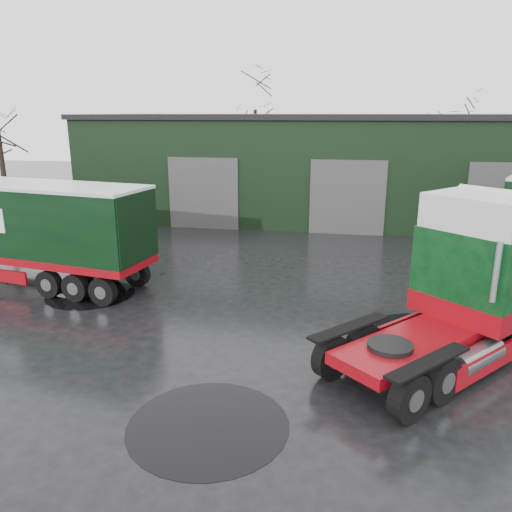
{
  "coord_description": "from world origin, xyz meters",
  "views": [
    {
      "loc": [
        1.98,
        -13.04,
        6.39
      ],
      "look_at": [
        -0.97,
        2.98,
        1.7
      ],
      "focal_mm": 35.0,
      "sensor_mm": 36.0,
      "label": 1
    }
  ],
  "objects_px": {
    "tree_left": "(1,153)",
    "tree_back_b": "(451,147)",
    "trailer_left": "(1,231)",
    "hero_tractor": "(437,287)",
    "warehouse": "(349,165)",
    "tree_back_a": "(255,133)"
  },
  "relations": [
    {
      "from": "tree_left",
      "to": "tree_back_a",
      "type": "height_order",
      "value": "tree_back_a"
    },
    {
      "from": "hero_tractor",
      "to": "tree_left",
      "type": "xyz_separation_m",
      "value": [
        -21.31,
        12.65,
        2.05
      ]
    },
    {
      "from": "trailer_left",
      "to": "tree_back_b",
      "type": "bearing_deg",
      "value": -29.27
    },
    {
      "from": "warehouse",
      "to": "trailer_left",
      "type": "height_order",
      "value": "warehouse"
    },
    {
      "from": "hero_tractor",
      "to": "tree_left",
      "type": "distance_m",
      "value": 24.87
    },
    {
      "from": "trailer_left",
      "to": "tree_back_a",
      "type": "bearing_deg",
      "value": -1.56
    },
    {
      "from": "tree_back_a",
      "to": "tree_back_b",
      "type": "bearing_deg",
      "value": 0.0
    },
    {
      "from": "warehouse",
      "to": "hero_tractor",
      "type": "bearing_deg",
      "value": -83.6
    },
    {
      "from": "trailer_left",
      "to": "tree_left",
      "type": "bearing_deg",
      "value": 44.7
    },
    {
      "from": "hero_tractor",
      "to": "tree_back_b",
      "type": "height_order",
      "value": "tree_back_b"
    },
    {
      "from": "trailer_left",
      "to": "tree_left",
      "type": "xyz_separation_m",
      "value": [
        -5.79,
        8.26,
        2.28
      ]
    },
    {
      "from": "tree_back_b",
      "to": "warehouse",
      "type": "bearing_deg",
      "value": -128.66
    },
    {
      "from": "warehouse",
      "to": "hero_tractor",
      "type": "height_order",
      "value": "warehouse"
    },
    {
      "from": "hero_tractor",
      "to": "tree_left",
      "type": "bearing_deg",
      "value": -168.37
    },
    {
      "from": "hero_tractor",
      "to": "tree_back_a",
      "type": "bearing_deg",
      "value": 150.91
    },
    {
      "from": "warehouse",
      "to": "tree_back_b",
      "type": "height_order",
      "value": "tree_back_b"
    },
    {
      "from": "tree_left",
      "to": "tree_back_b",
      "type": "distance_m",
      "value": 32.45
    },
    {
      "from": "warehouse",
      "to": "tree_left",
      "type": "bearing_deg",
      "value": -157.17
    },
    {
      "from": "tree_left",
      "to": "trailer_left",
      "type": "bearing_deg",
      "value": -54.94
    },
    {
      "from": "tree_back_b",
      "to": "hero_tractor",
      "type": "bearing_deg",
      "value": -100.51
    },
    {
      "from": "warehouse",
      "to": "tree_left",
      "type": "relative_size",
      "value": 3.81
    },
    {
      "from": "hero_tractor",
      "to": "tree_back_b",
      "type": "relative_size",
      "value": 0.94
    }
  ]
}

